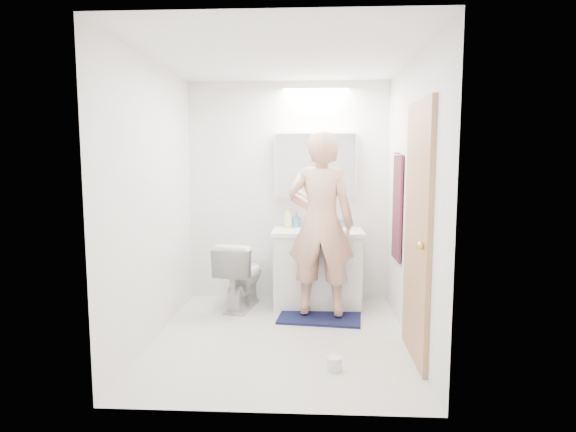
# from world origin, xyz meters

# --- Properties ---
(floor) EXTENTS (2.50, 2.50, 0.00)m
(floor) POSITION_xyz_m (0.00, 0.00, 0.00)
(floor) COLOR silver
(floor) RESTS_ON ground
(ceiling) EXTENTS (2.50, 2.50, 0.00)m
(ceiling) POSITION_xyz_m (0.00, 0.00, 2.40)
(ceiling) COLOR white
(ceiling) RESTS_ON floor
(wall_back) EXTENTS (2.50, 0.00, 2.50)m
(wall_back) POSITION_xyz_m (0.00, 1.25, 1.20)
(wall_back) COLOR white
(wall_back) RESTS_ON floor
(wall_front) EXTENTS (2.50, 0.00, 2.50)m
(wall_front) POSITION_xyz_m (0.00, -1.25, 1.20)
(wall_front) COLOR white
(wall_front) RESTS_ON floor
(wall_left) EXTENTS (0.00, 2.50, 2.50)m
(wall_left) POSITION_xyz_m (-1.10, 0.00, 1.20)
(wall_left) COLOR white
(wall_left) RESTS_ON floor
(wall_right) EXTENTS (0.00, 2.50, 2.50)m
(wall_right) POSITION_xyz_m (1.10, 0.00, 1.20)
(wall_right) COLOR white
(wall_right) RESTS_ON floor
(vanity_cabinet) EXTENTS (0.90, 0.55, 0.78)m
(vanity_cabinet) POSITION_xyz_m (0.33, 0.96, 0.39)
(vanity_cabinet) COLOR silver
(vanity_cabinet) RESTS_ON floor
(countertop) EXTENTS (0.95, 0.58, 0.04)m
(countertop) POSITION_xyz_m (0.33, 0.96, 0.80)
(countertop) COLOR white
(countertop) RESTS_ON vanity_cabinet
(sink_basin) EXTENTS (0.36, 0.36, 0.03)m
(sink_basin) POSITION_xyz_m (0.33, 0.99, 0.84)
(sink_basin) COLOR silver
(sink_basin) RESTS_ON countertop
(faucet) EXTENTS (0.02, 0.02, 0.16)m
(faucet) POSITION_xyz_m (0.33, 1.19, 0.90)
(faucet) COLOR silver
(faucet) RESTS_ON countertop
(medicine_cabinet) EXTENTS (0.88, 0.14, 0.70)m
(medicine_cabinet) POSITION_xyz_m (0.30, 1.18, 1.50)
(medicine_cabinet) COLOR white
(medicine_cabinet) RESTS_ON wall_back
(mirror_panel) EXTENTS (0.84, 0.01, 0.66)m
(mirror_panel) POSITION_xyz_m (0.30, 1.10, 1.50)
(mirror_panel) COLOR silver
(mirror_panel) RESTS_ON medicine_cabinet
(toilet) EXTENTS (0.52, 0.76, 0.71)m
(toilet) POSITION_xyz_m (-0.48, 0.85, 0.36)
(toilet) COLOR silver
(toilet) RESTS_ON floor
(bath_rug) EXTENTS (0.85, 0.63, 0.02)m
(bath_rug) POSITION_xyz_m (0.35, 0.57, 0.01)
(bath_rug) COLOR #121839
(bath_rug) RESTS_ON floor
(person) EXTENTS (0.69, 0.49, 1.78)m
(person) POSITION_xyz_m (0.35, 0.57, 0.94)
(person) COLOR tan
(person) RESTS_ON bath_rug
(door) EXTENTS (0.04, 0.80, 2.00)m
(door) POSITION_xyz_m (1.08, -0.35, 1.00)
(door) COLOR #A88154
(door) RESTS_ON wall_right
(door_knob) EXTENTS (0.06, 0.06, 0.06)m
(door_knob) POSITION_xyz_m (1.04, -0.65, 0.95)
(door_knob) COLOR gold
(door_knob) RESTS_ON door
(towel) EXTENTS (0.02, 0.42, 1.00)m
(towel) POSITION_xyz_m (1.08, 0.55, 1.10)
(towel) COLOR black
(towel) RESTS_ON wall_right
(towel_hook) EXTENTS (0.07, 0.02, 0.02)m
(towel_hook) POSITION_xyz_m (1.07, 0.55, 1.62)
(towel_hook) COLOR silver
(towel_hook) RESTS_ON wall_right
(soap_bottle_a) EXTENTS (0.12, 0.12, 0.23)m
(soap_bottle_a) POSITION_xyz_m (0.00, 1.11, 0.93)
(soap_bottle_a) COLOR beige
(soap_bottle_a) RESTS_ON countertop
(soap_bottle_b) EXTENTS (0.10, 0.10, 0.16)m
(soap_bottle_b) POSITION_xyz_m (0.10, 1.15, 0.90)
(soap_bottle_b) COLOR #5281B0
(soap_bottle_b) RESTS_ON countertop
(toothbrush_cup) EXTENTS (0.10, 0.10, 0.09)m
(toothbrush_cup) POSITION_xyz_m (0.56, 1.12, 0.86)
(toothbrush_cup) COLOR #4063C1
(toothbrush_cup) RESTS_ON countertop
(toilet_paper_roll) EXTENTS (0.11, 0.11, 0.10)m
(toilet_paper_roll) POSITION_xyz_m (0.44, -0.62, 0.05)
(toilet_paper_roll) COLOR white
(toilet_paper_roll) RESTS_ON floor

